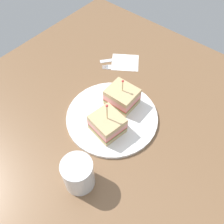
# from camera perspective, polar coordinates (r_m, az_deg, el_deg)

# --- Properties ---
(ground_plane) EXTENTS (0.98, 0.98, 0.02)m
(ground_plane) POSITION_cam_1_polar(r_m,az_deg,el_deg) (0.78, 0.00, -1.75)
(ground_plane) COLOR brown
(plate) EXTENTS (0.28, 0.28, 0.01)m
(plate) POSITION_cam_1_polar(r_m,az_deg,el_deg) (0.77, 0.00, -1.11)
(plate) COLOR white
(plate) RESTS_ON ground_plane
(sandwich_half_front) EXTENTS (0.09, 0.10, 0.11)m
(sandwich_half_front) POSITION_cam_1_polar(r_m,az_deg,el_deg) (0.72, -1.05, -2.71)
(sandwich_half_front) COLOR tan
(sandwich_half_front) RESTS_ON plate
(sandwich_half_back) EXTENTS (0.08, 0.09, 0.10)m
(sandwich_half_back) POSITION_cam_1_polar(r_m,az_deg,el_deg) (0.78, 2.25, 3.40)
(sandwich_half_back) COLOR tan
(sandwich_half_back) RESTS_ON plate
(drink_glass) EXTENTS (0.08, 0.08, 0.09)m
(drink_glass) POSITION_cam_1_polar(r_m,az_deg,el_deg) (0.64, -7.50, -13.74)
(drink_glass) COLOR silver
(drink_glass) RESTS_ON ground_plane
(napkin) EXTENTS (0.13, 0.13, 0.00)m
(napkin) POSITION_cam_1_polar(r_m,az_deg,el_deg) (0.94, 2.95, 11.03)
(napkin) COLOR white
(napkin) RESTS_ON ground_plane
(fork) EXTENTS (0.09, 0.09, 0.00)m
(fork) POSITION_cam_1_polar(r_m,az_deg,el_deg) (0.92, 0.71, 10.10)
(fork) COLOR silver
(fork) RESTS_ON ground_plane
(knife) EXTENTS (0.11, 0.09, 0.00)m
(knife) POSITION_cam_1_polar(r_m,az_deg,el_deg) (0.95, 0.71, 11.69)
(knife) COLOR silver
(knife) RESTS_ON ground_plane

